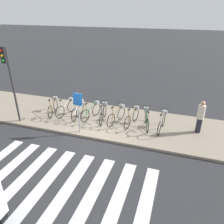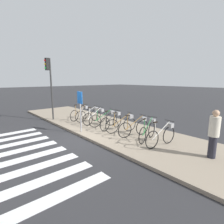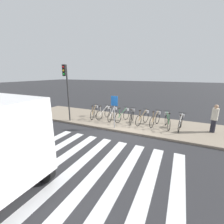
{
  "view_description": "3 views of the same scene",
  "coord_description": "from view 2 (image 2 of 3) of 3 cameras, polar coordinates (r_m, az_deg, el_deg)",
  "views": [
    {
      "loc": [
        3.68,
        -8.08,
        5.71
      ],
      "look_at": [
        0.88,
        0.51,
        1.35
      ],
      "focal_mm": 35.0,
      "sensor_mm": 36.0,
      "label": 1
    },
    {
      "loc": [
        6.8,
        -4.17,
        2.77
      ],
      "look_at": [
        1.23,
        0.7,
        1.37
      ],
      "focal_mm": 28.0,
      "sensor_mm": 36.0,
      "label": 2
    },
    {
      "loc": [
        2.94,
        -7.93,
        3.51
      ],
      "look_at": [
        -1.03,
        0.62,
        1.05
      ],
      "focal_mm": 24.0,
      "sensor_mm": 36.0,
      "label": 3
    }
  ],
  "objects": [
    {
      "name": "parked_bicycle_2",
      "position": [
        10.48,
        -5.33,
        -1.4
      ],
      "size": [
        0.46,
        1.72,
        1.05
      ],
      "color": "black",
      "rests_on": "sidewalk"
    },
    {
      "name": "parked_bicycle_7",
      "position": [
        7.84,
        11.73,
        -5.74
      ],
      "size": [
        0.59,
        1.67,
        1.05
      ],
      "color": "black",
      "rests_on": "sidewalk"
    },
    {
      "name": "parked_bicycle_5",
      "position": [
        8.8,
        3.48,
        -3.71
      ],
      "size": [
        0.62,
        1.66,
        1.05
      ],
      "color": "black",
      "rests_on": "sidewalk"
    },
    {
      "name": "traffic_light",
      "position": [
        11.99,
        -19.87,
        10.88
      ],
      "size": [
        0.24,
        0.4,
        3.94
      ],
      "color": "#2D2D2D",
      "rests_on": "sidewalk"
    },
    {
      "name": "sidewalk",
      "position": [
        9.51,
        0.6,
        -5.83
      ],
      "size": [
        17.76,
        3.79,
        0.12
      ],
      "color": "gray",
      "rests_on": "ground_plane"
    },
    {
      "name": "parked_bicycle_3",
      "position": [
        9.89,
        -2.37,
        -2.09
      ],
      "size": [
        0.6,
        1.67,
        1.05
      ],
      "color": "black",
      "rests_on": "sidewalk"
    },
    {
      "name": "parked_bicycle_1",
      "position": [
        11.11,
        -7.31,
        -0.74
      ],
      "size": [
        0.51,
        1.69,
        1.05
      ],
      "color": "black",
      "rests_on": "sidewalk"
    },
    {
      "name": "parked_bicycle_8",
      "position": [
        7.33,
        16.12,
        -7.12
      ],
      "size": [
        0.46,
        1.71,
        1.05
      ],
      "color": "black",
      "rests_on": "sidewalk"
    },
    {
      "name": "ground_plane",
      "position": [
        8.44,
        -9.18,
        -8.56
      ],
      "size": [
        120.0,
        120.0,
        0.0
      ],
      "primitive_type": "plane",
      "color": "#2D2D30"
    },
    {
      "name": "sign_post",
      "position": [
        8.83,
        -10.36,
        2.4
      ],
      "size": [
        0.44,
        0.07,
        2.04
      ],
      "color": "#99999E",
      "rests_on": "sidewalk"
    },
    {
      "name": "parked_bicycle_6",
      "position": [
        8.28,
        7.64,
        -4.72
      ],
      "size": [
        0.53,
        1.69,
        1.05
      ],
      "color": "black",
      "rests_on": "sidewalk"
    },
    {
      "name": "parked_bicycle_4",
      "position": [
        9.37,
        0.12,
        -2.81
      ],
      "size": [
        0.46,
        1.7,
        1.05
      ],
      "color": "black",
      "rests_on": "sidewalk"
    },
    {
      "name": "parked_bicycle_0",
      "position": [
        11.68,
        -10.13,
        -0.27
      ],
      "size": [
        0.58,
        1.67,
        1.05
      ],
      "color": "black",
      "rests_on": "sidewalk"
    },
    {
      "name": "pedestrian",
      "position": [
        6.79,
        30.3,
        -5.97
      ],
      "size": [
        0.34,
        0.34,
        1.66
      ],
      "color": "#23232D",
      "rests_on": "sidewalk"
    }
  ]
}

